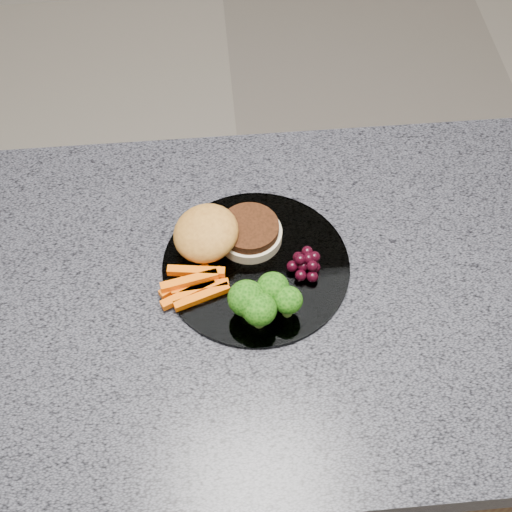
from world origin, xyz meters
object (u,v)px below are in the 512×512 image
at_px(plate, 256,266).
at_px(grape_bunch, 306,263).
at_px(burger, 222,235).
at_px(island_cabinet, 278,424).

bearing_deg(plate, grape_bunch, -11.17).
bearing_deg(burger, plate, -64.34).
height_order(island_cabinet, burger, burger).
bearing_deg(plate, burger, 138.47).
xyz_separation_m(plate, burger, (-0.04, 0.04, 0.02)).
distance_m(burger, grape_bunch, 0.12).
height_order(burger, grape_bunch, burger).
height_order(plate, grape_bunch, grape_bunch).
height_order(island_cabinet, grape_bunch, grape_bunch).
relative_size(plate, burger, 1.43).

